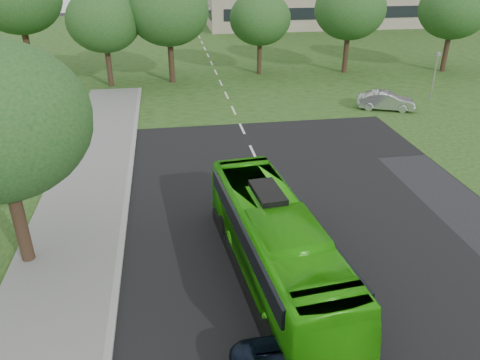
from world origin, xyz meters
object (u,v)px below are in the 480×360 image
at_px(tree_park_b, 168,11).
at_px(bus, 275,244).
at_px(tree_park_a, 103,21).
at_px(tree_park_c, 260,19).
at_px(tree_park_d, 350,9).
at_px(camera_pole, 435,70).
at_px(tree_park_e, 454,9).
at_px(sedan, 386,101).

bearing_deg(tree_park_b, bus, -84.23).
distance_m(tree_park_a, tree_park_c, 13.88).
bearing_deg(tree_park_c, tree_park_a, -170.65).
bearing_deg(tree_park_d, camera_pole, -69.45).
distance_m(tree_park_e, camera_pole, 11.08).
relative_size(bus, camera_pole, 2.83).
bearing_deg(sedan, tree_park_a, 84.85).
bearing_deg(tree_park_c, tree_park_e, -5.71).
bearing_deg(tree_park_d, tree_park_e, -6.36).
bearing_deg(tree_park_e, bus, -129.21).
bearing_deg(tree_park_b, tree_park_a, -175.06).
height_order(tree_park_d, tree_park_e, tree_park_d).
bearing_deg(tree_park_a, tree_park_b, 4.94).
bearing_deg(tree_park_a, camera_pole, -17.70).
relative_size(sedan, camera_pole, 1.10).
bearing_deg(bus, tree_park_a, 100.65).
xyz_separation_m(sedan, camera_pole, (4.68, 1.87, 1.73)).
height_order(tree_park_e, camera_pole, tree_park_e).
xyz_separation_m(tree_park_c, camera_pole, (11.94, -10.43, -2.67)).
xyz_separation_m(tree_park_d, sedan, (-1.04, -11.58, -5.18)).
height_order(tree_park_c, camera_pole, tree_park_c).
relative_size(tree_park_d, sedan, 2.10).
xyz_separation_m(tree_park_e, sedan, (-10.75, -10.50, -5.10)).
relative_size(tree_park_d, camera_pole, 2.32).
distance_m(tree_park_a, tree_park_b, 5.42).
bearing_deg(tree_park_a, sedan, -25.62).
xyz_separation_m(tree_park_b, tree_park_c, (8.33, 1.79, -1.07)).
height_order(tree_park_b, camera_pole, tree_park_b).
bearing_deg(tree_park_d, bus, -114.72).
height_order(tree_park_c, tree_park_d, tree_park_d).
height_order(tree_park_e, bus, tree_park_e).
xyz_separation_m(tree_park_a, tree_park_b, (5.36, 0.46, 0.65)).
distance_m(tree_park_b, tree_park_e, 26.35).
distance_m(tree_park_d, bus, 33.11).
xyz_separation_m(tree_park_b, tree_park_d, (16.63, 1.07, -0.29)).
xyz_separation_m(tree_park_a, sedan, (20.95, -10.05, -4.82)).
relative_size(tree_park_c, sedan, 1.81).
bearing_deg(tree_park_b, sedan, -33.99).
height_order(tree_park_b, sedan, tree_park_b).
relative_size(tree_park_e, camera_pole, 2.28).
relative_size(bus, sedan, 2.56).
distance_m(tree_park_a, tree_park_d, 22.05).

